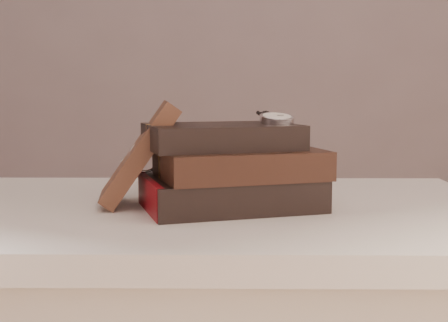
{
  "coord_description": "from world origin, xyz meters",
  "views": [
    {
      "loc": [
        0.06,
        -0.63,
        0.94
      ],
      "look_at": [
        0.05,
        0.33,
        0.82
      ],
      "focal_mm": 48.96,
      "sensor_mm": 36.0,
      "label": 1
    }
  ],
  "objects": [
    {
      "name": "pocket_watch",
      "position": [
        0.13,
        0.34,
        0.89
      ],
      "size": [
        0.07,
        0.16,
        0.02
      ],
      "color": "silver",
      "rests_on": "book_stack"
    },
    {
      "name": "table",
      "position": [
        0.0,
        0.35,
        0.66
      ],
      "size": [
        1.0,
        0.6,
        0.75
      ],
      "color": "silver",
      "rests_on": "ground"
    },
    {
      "name": "journal",
      "position": [
        -0.09,
        0.35,
        0.83
      ],
      "size": [
        0.15,
        0.13,
        0.17
      ],
      "primitive_type": "cube",
      "rotation": [
        0.0,
        0.61,
        0.15
      ],
      "color": "#3E2218",
      "rests_on": "table"
    },
    {
      "name": "book_stack",
      "position": [
        0.06,
        0.33,
        0.81
      ],
      "size": [
        0.31,
        0.25,
        0.13
      ],
      "color": "black",
      "rests_on": "table"
    },
    {
      "name": "eyeglasses",
      "position": [
        -0.06,
        0.39,
        0.83
      ],
      "size": [
        0.14,
        0.16,
        0.05
      ],
      "color": "silver",
      "rests_on": "book_stack"
    }
  ]
}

